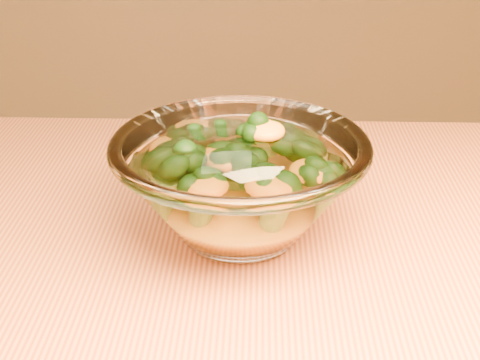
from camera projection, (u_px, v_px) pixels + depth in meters
The scene contains 3 objects.
glass_bowl at pixel (240, 185), 0.58m from camera, with size 0.22×0.22×0.10m.
cheese_sauce at pixel (240, 206), 0.58m from camera, with size 0.11×0.11×0.03m, color orange.
broccoli_heap at pixel (235, 167), 0.58m from camera, with size 0.15×0.14×0.08m.
Camera 1 is at (0.10, -0.38, 1.07)m, focal length 50.00 mm.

